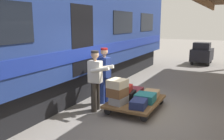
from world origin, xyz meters
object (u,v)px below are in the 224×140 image
at_px(suitcase_tan_vintage, 151,94).
at_px(luggage_cart, 135,101).
at_px(baggage_tug, 202,54).
at_px(suitcase_burgundy_valise, 133,91).
at_px(suitcase_red_plastic, 125,88).
at_px(suitcase_navy_fabric, 139,103).
at_px(suitcase_black_hardshell, 126,95).
at_px(suitcase_cream_canvas, 117,83).
at_px(porter_by_door, 96,79).
at_px(suitcase_teal_softside, 145,98).
at_px(suitcase_gray_aluminum, 119,100).
at_px(porter_in_overalls, 104,73).
at_px(train_car, 44,35).
at_px(suitcase_brown_leather, 118,92).

bearing_deg(suitcase_tan_vintage, luggage_cart, 59.64).
xyz_separation_m(suitcase_tan_vintage, baggage_tug, (-0.41, -8.36, 0.26)).
height_order(suitcase_burgundy_valise, suitcase_red_plastic, suitcase_red_plastic).
height_order(suitcase_tan_vintage, suitcase_navy_fabric, suitcase_navy_fabric).
xyz_separation_m(suitcase_black_hardshell, baggage_tug, (-0.99, -8.86, 0.24)).
bearing_deg(luggage_cart, suitcase_navy_fabric, 120.36).
bearing_deg(baggage_tug, suitcase_cream_canvas, 83.80).
bearing_deg(suitcase_red_plastic, suitcase_navy_fabric, 142.15).
relative_size(porter_by_door, baggage_tug, 0.97).
xyz_separation_m(suitcase_teal_softside, suitcase_red_plastic, (0.61, 0.02, 0.20)).
xyz_separation_m(suitcase_gray_aluminum, suitcase_red_plastic, (0.03, -0.47, 0.21)).
bearing_deg(suitcase_navy_fabric, suitcase_gray_aluminum, 0.00).
relative_size(suitcase_red_plastic, porter_in_overalls, 0.28).
bearing_deg(train_car, suitcase_teal_softside, -174.96).
height_order(train_car, suitcase_teal_softside, train_car).
distance_m(suitcase_gray_aluminum, porter_by_door, 0.86).
xyz_separation_m(suitcase_burgundy_valise, suitcase_brown_leather, (0.03, 1.02, 0.25)).
xyz_separation_m(train_car, suitcase_teal_softside, (-3.33, -0.29, -1.67)).
relative_size(suitcase_tan_vintage, baggage_tug, 0.34).
bearing_deg(suitcase_brown_leather, suitcase_cream_canvas, 83.60).
relative_size(train_car, suitcase_navy_fabric, 28.24).
bearing_deg(baggage_tug, suitcase_teal_softside, 87.33).
distance_m(suitcase_tan_vintage, porter_by_door, 1.74).
distance_m(train_car, suitcase_gray_aluminum, 3.23).
height_order(train_car, suitcase_navy_fabric, train_car).
relative_size(suitcase_navy_fabric, porter_in_overalls, 0.33).
height_order(suitcase_teal_softside, porter_in_overalls, porter_in_overalls).
bearing_deg(suitcase_teal_softside, train_car, 5.04).
bearing_deg(suitcase_teal_softside, luggage_cart, 0.00).
distance_m(train_car, suitcase_tan_vintage, 3.82).
height_order(suitcase_tan_vintage, porter_by_door, porter_by_door).
xyz_separation_m(suitcase_black_hardshell, suitcase_navy_fabric, (-0.58, 0.50, -0.01)).
bearing_deg(suitcase_burgundy_valise, suitcase_brown_leather, 88.55).
bearing_deg(suitcase_black_hardshell, suitcase_navy_fabric, 139.51).
height_order(suitcase_gray_aluminum, porter_in_overalls, porter_in_overalls).
xyz_separation_m(suitcase_navy_fabric, porter_in_overalls, (1.39, -0.62, 0.55)).
height_order(suitcase_teal_softside, suitcase_brown_leather, suitcase_brown_leather).
xyz_separation_m(suitcase_red_plastic, porter_by_door, (0.63, 0.57, 0.33)).
relative_size(porter_in_overalls, baggage_tug, 0.97).
bearing_deg(baggage_tug, suitcase_red_plastic, 83.45).
relative_size(train_car, porter_in_overalls, 9.41).
distance_m(suitcase_brown_leather, porter_in_overalls, 1.06).
bearing_deg(suitcase_gray_aluminum, suitcase_teal_softside, -139.51).
distance_m(suitcase_cream_canvas, porter_by_door, 0.64).
bearing_deg(suitcase_cream_canvas, suitcase_red_plastic, -90.08).
relative_size(suitcase_burgundy_valise, suitcase_navy_fabric, 1.06).
relative_size(suitcase_teal_softside, suitcase_cream_canvas, 1.13).
bearing_deg(baggage_tug, porter_by_door, 80.07).
height_order(suitcase_teal_softside, suitcase_red_plastic, suitcase_red_plastic).
height_order(porter_in_overalls, baggage_tug, porter_in_overalls).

